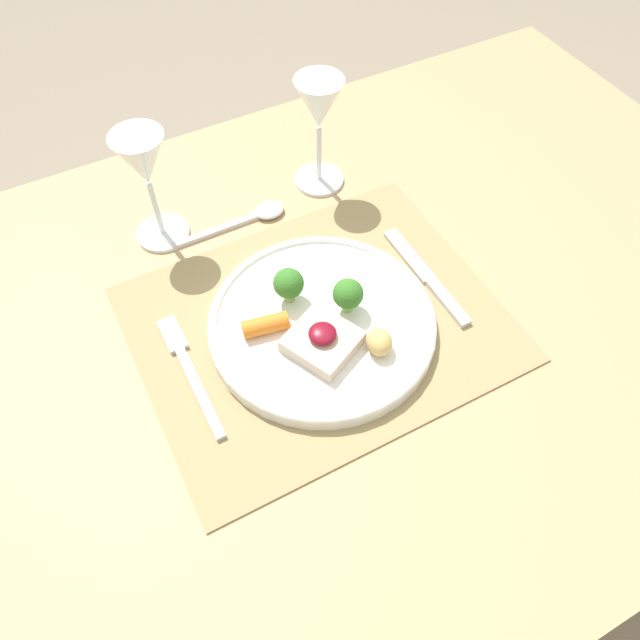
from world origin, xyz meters
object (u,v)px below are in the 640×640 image
object	(u,v)px
dinner_plate	(320,323)
fork	(188,366)
wine_glass_near	(319,112)
spoon	(254,216)
wine_glass_far	(144,168)
knife	(431,282)

from	to	relation	value
dinner_plate	fork	xyz separation A→B (m)	(-0.17, 0.03, -0.01)
dinner_plate	wine_glass_near	xyz separation A→B (m)	(0.13, 0.26, 0.11)
spoon	wine_glass_far	xyz separation A→B (m)	(-0.13, 0.03, 0.12)
fork	wine_glass_far	distance (m)	0.27
fork	spoon	size ratio (longest dim) A/B	1.09
knife	wine_glass_far	world-z (taller)	wine_glass_far
spoon	dinner_plate	bearing A→B (deg)	-96.29
wine_glass_far	dinner_plate	bearing A→B (deg)	-64.96
fork	wine_glass_near	xyz separation A→B (m)	(0.31, 0.23, 0.12)
knife	spoon	world-z (taller)	spoon
knife	wine_glass_far	xyz separation A→B (m)	(-0.29, 0.26, 0.12)
wine_glass_near	dinner_plate	bearing A→B (deg)	-117.53
fork	spoon	distance (m)	0.27
wine_glass_far	spoon	bearing A→B (deg)	-13.96
spoon	wine_glass_far	world-z (taller)	wine_glass_far
spoon	wine_glass_near	world-z (taller)	wine_glass_near
knife	dinner_plate	bearing A→B (deg)	179.08
knife	wine_glass_far	size ratio (longest dim) A/B	1.09
spoon	wine_glass_near	distance (m)	0.18
fork	knife	bearing A→B (deg)	-4.69
wine_glass_far	wine_glass_near	bearing A→B (deg)	-0.85
fork	wine_glass_far	size ratio (longest dim) A/B	1.09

